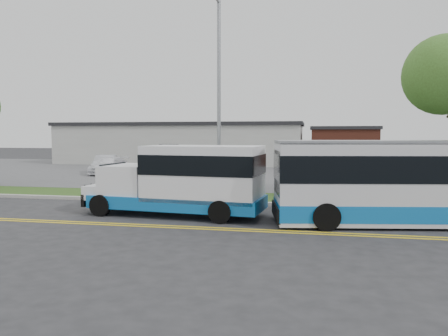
% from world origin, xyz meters
% --- Properties ---
extents(ground, '(140.00, 140.00, 0.00)m').
position_xyz_m(ground, '(0.00, 0.00, 0.00)').
color(ground, '#28282B').
rests_on(ground, ground).
extents(lane_line_north, '(70.00, 0.12, 0.01)m').
position_xyz_m(lane_line_north, '(0.00, -3.85, 0.01)').
color(lane_line_north, yellow).
rests_on(lane_line_north, ground).
extents(lane_line_south, '(70.00, 0.12, 0.01)m').
position_xyz_m(lane_line_south, '(0.00, -4.15, 0.01)').
color(lane_line_south, yellow).
rests_on(lane_line_south, ground).
extents(curb, '(80.00, 0.30, 0.15)m').
position_xyz_m(curb, '(0.00, 1.10, 0.07)').
color(curb, '#9E9B93').
rests_on(curb, ground).
extents(verge, '(80.00, 3.30, 0.10)m').
position_xyz_m(verge, '(0.00, 2.90, 0.05)').
color(verge, '#2B4717').
rests_on(verge, ground).
extents(parking_lot, '(80.00, 25.00, 0.10)m').
position_xyz_m(parking_lot, '(0.00, 17.00, 0.05)').
color(parking_lot, '#4C4C4F').
rests_on(parking_lot, ground).
extents(commercial_building, '(25.40, 10.40, 4.35)m').
position_xyz_m(commercial_building, '(-6.00, 27.00, 2.18)').
color(commercial_building, '#9E9E99').
rests_on(commercial_building, ground).
extents(brick_wing, '(6.30, 7.30, 3.90)m').
position_xyz_m(brick_wing, '(10.50, 26.00, 1.96)').
color(brick_wing, brown).
rests_on(brick_wing, ground).
extents(streetlight_near, '(0.35, 1.53, 9.50)m').
position_xyz_m(streetlight_near, '(3.00, 2.73, 5.23)').
color(streetlight_near, gray).
rests_on(streetlight_near, verge).
extents(shuttle_bus, '(7.36, 3.01, 2.75)m').
position_xyz_m(shuttle_bus, '(2.69, -1.87, 1.47)').
color(shuttle_bus, '#0F61AB').
rests_on(shuttle_bus, ground).
extents(transit_bus, '(10.97, 4.18, 2.97)m').
position_xyz_m(transit_bus, '(11.50, -1.80, 1.50)').
color(transit_bus, silver).
rests_on(transit_bus, ground).
extents(parked_car_a, '(2.73, 4.55, 1.41)m').
position_xyz_m(parked_car_a, '(-8.48, 13.70, 0.81)').
color(parked_car_a, silver).
rests_on(parked_car_a, parking_lot).
extents(parked_car_b, '(1.82, 4.41, 1.28)m').
position_xyz_m(parked_car_b, '(-7.91, 13.09, 0.74)').
color(parked_car_b, white).
rests_on(parked_car_b, parking_lot).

